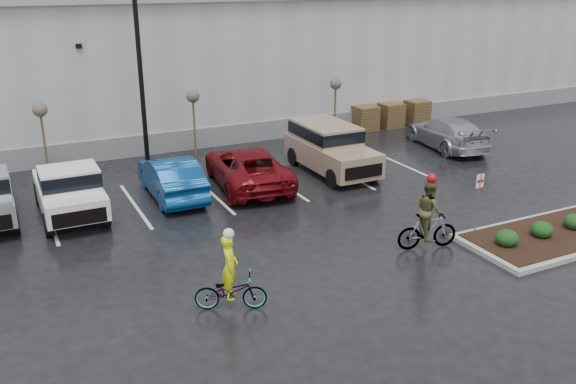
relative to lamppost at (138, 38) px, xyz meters
name	(u,v)px	position (x,y,z in m)	size (l,w,h in m)	color
ground	(381,263)	(4.00, -12.00, -5.69)	(120.00, 120.00, 0.00)	black
warehouse	(169,55)	(4.00, 9.99, -2.04)	(60.50, 15.50, 7.20)	#A4A6A9
wooded_ridge	(99,33)	(4.00, 33.00, -2.69)	(80.00, 25.00, 6.00)	#233A18
lamppost	(138,38)	(0.00, 0.00, 0.00)	(0.50, 1.00, 9.22)	black
sapling_west	(40,114)	(-4.00, 1.00, -2.96)	(0.60, 0.60, 3.20)	#49341D
sapling_mid	(193,100)	(2.50, 1.00, -2.96)	(0.60, 0.60, 3.20)	#49341D
sapling_east	(336,87)	(10.00, 1.00, -2.96)	(0.60, 0.60, 3.20)	#49341D
pallet_stack_a	(365,118)	(12.50, 2.00, -5.01)	(1.20, 1.20, 1.35)	#49341D
pallet_stack_b	(390,115)	(14.20, 2.00, -5.01)	(1.20, 1.20, 1.35)	#49341D
pallet_stack_c	(416,112)	(16.00, 2.00, -5.01)	(1.20, 1.20, 1.35)	#49341D
curb_island	(573,231)	(11.00, -13.00, -5.61)	(8.00, 3.00, 0.15)	gray
mulch_bed	(574,228)	(11.00, -13.00, -5.52)	(7.60, 2.60, 0.04)	black
shrub_a	(507,238)	(8.00, -13.00, -5.27)	(0.70, 0.70, 0.52)	black
shrub_b	(542,230)	(9.50, -13.00, -5.27)	(0.70, 0.70, 0.52)	black
shrub_c	(575,222)	(11.00, -13.00, -5.27)	(0.70, 0.70, 0.52)	black
fire_lane_sign	(478,197)	(7.80, -11.80, -4.28)	(0.30, 0.05, 2.20)	gray
pickup_white	(68,187)	(-3.75, -3.70, -4.71)	(2.10, 5.20, 1.96)	white
car_blue	(171,177)	(0.04, -3.62, -4.90)	(1.66, 4.77, 1.57)	navy
car_red	(247,167)	(3.15, -3.74, -4.89)	(2.63, 5.69, 1.58)	maroon
suv_tan	(332,149)	(7.08, -3.75, -4.66)	(2.20, 5.10, 2.06)	gray
car_far_silver	(447,133)	(14.16, -2.81, -4.92)	(2.14, 5.25, 1.52)	#A5A8AC
cyclist_hivis	(230,284)	(-0.97, -12.48, -4.99)	(1.95, 1.33, 2.25)	#3F3F44
cyclist_olive	(428,222)	(5.87, -11.76, -4.80)	(1.97, 0.99, 2.46)	#3F3F44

